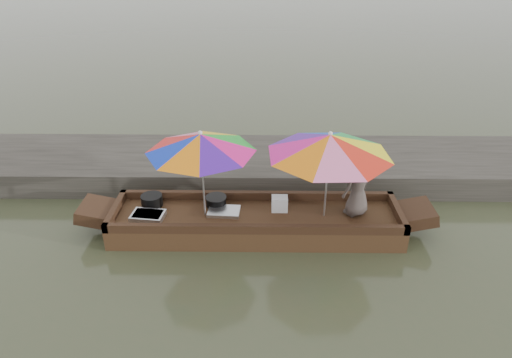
{
  "coord_description": "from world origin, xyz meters",
  "views": [
    {
      "loc": [
        0.09,
        -6.71,
        4.56
      ],
      "look_at": [
        0.0,
        0.1,
        1.0
      ],
      "focal_mm": 32.0,
      "sensor_mm": 36.0,
      "label": 1
    }
  ],
  "objects_px": {
    "boat_hull": "(256,223)",
    "supply_bag": "(280,204)",
    "tray_scallop": "(224,211)",
    "vendor": "(358,184)",
    "charcoal_grill": "(216,202)",
    "umbrella_bow": "(203,175)",
    "tray_crayfish": "(148,216)",
    "umbrella_stern": "(327,176)",
    "cooking_pot": "(152,200)"
  },
  "relations": [
    {
      "from": "boat_hull",
      "to": "vendor",
      "type": "distance_m",
      "value": 1.88
    },
    {
      "from": "tray_crayfish",
      "to": "tray_scallop",
      "type": "xyz_separation_m",
      "value": [
        1.29,
        0.18,
        -0.01
      ]
    },
    {
      "from": "tray_crayfish",
      "to": "tray_scallop",
      "type": "distance_m",
      "value": 1.3
    },
    {
      "from": "cooking_pot",
      "to": "tray_crayfish",
      "type": "height_order",
      "value": "cooking_pot"
    },
    {
      "from": "tray_scallop",
      "to": "umbrella_stern",
      "type": "xyz_separation_m",
      "value": [
        1.73,
        -0.06,
        0.74
      ]
    },
    {
      "from": "boat_hull",
      "to": "charcoal_grill",
      "type": "distance_m",
      "value": 0.82
    },
    {
      "from": "charcoal_grill",
      "to": "tray_scallop",
      "type": "bearing_deg",
      "value": -57.61
    },
    {
      "from": "tray_crayfish",
      "to": "umbrella_bow",
      "type": "xyz_separation_m",
      "value": [
        0.96,
        0.12,
        0.73
      ]
    },
    {
      "from": "cooking_pot",
      "to": "tray_crayfish",
      "type": "xyz_separation_m",
      "value": [
        0.02,
        -0.43,
        -0.06
      ]
    },
    {
      "from": "supply_bag",
      "to": "tray_scallop",
      "type": "bearing_deg",
      "value": -173.5
    },
    {
      "from": "boat_hull",
      "to": "umbrella_stern",
      "type": "bearing_deg",
      "value": 0.0
    },
    {
      "from": "umbrella_stern",
      "to": "charcoal_grill",
      "type": "bearing_deg",
      "value": 170.82
    },
    {
      "from": "charcoal_grill",
      "to": "cooking_pot",
      "type": "bearing_deg",
      "value": -179.89
    },
    {
      "from": "tray_crayfish",
      "to": "tray_scallop",
      "type": "height_order",
      "value": "tray_crayfish"
    },
    {
      "from": "charcoal_grill",
      "to": "supply_bag",
      "type": "bearing_deg",
      "value": -6.91
    },
    {
      "from": "boat_hull",
      "to": "vendor",
      "type": "relative_size",
      "value": 4.29
    },
    {
      "from": "boat_hull",
      "to": "charcoal_grill",
      "type": "bearing_deg",
      "value": 156.86
    },
    {
      "from": "cooking_pot",
      "to": "umbrella_bow",
      "type": "relative_size",
      "value": 0.21
    },
    {
      "from": "umbrella_bow",
      "to": "supply_bag",
      "type": "bearing_deg",
      "value": 7.44
    },
    {
      "from": "vendor",
      "to": "umbrella_stern",
      "type": "bearing_deg",
      "value": -29.4
    },
    {
      "from": "tray_scallop",
      "to": "umbrella_bow",
      "type": "bearing_deg",
      "value": -169.78
    },
    {
      "from": "umbrella_stern",
      "to": "tray_scallop",
      "type": "bearing_deg",
      "value": 178.07
    },
    {
      "from": "boat_hull",
      "to": "tray_crayfish",
      "type": "xyz_separation_m",
      "value": [
        -1.85,
        -0.12,
        0.22
      ]
    },
    {
      "from": "charcoal_grill",
      "to": "umbrella_stern",
      "type": "relative_size",
      "value": 0.17
    },
    {
      "from": "boat_hull",
      "to": "tray_crayfish",
      "type": "height_order",
      "value": "tray_crayfish"
    },
    {
      "from": "boat_hull",
      "to": "supply_bag",
      "type": "bearing_deg",
      "value": 22.29
    },
    {
      "from": "charcoal_grill",
      "to": "umbrella_stern",
      "type": "height_order",
      "value": "umbrella_stern"
    },
    {
      "from": "tray_crayfish",
      "to": "vendor",
      "type": "height_order",
      "value": "vendor"
    },
    {
      "from": "charcoal_grill",
      "to": "umbrella_stern",
      "type": "bearing_deg",
      "value": -9.18
    },
    {
      "from": "charcoal_grill",
      "to": "vendor",
      "type": "bearing_deg",
      "value": -5.33
    },
    {
      "from": "boat_hull",
      "to": "supply_bag",
      "type": "relative_size",
      "value": 17.78
    },
    {
      "from": "supply_bag",
      "to": "vendor",
      "type": "bearing_deg",
      "value": -3.96
    },
    {
      "from": "charcoal_grill",
      "to": "tray_crayfish",
      "type": "bearing_deg",
      "value": -159.13
    },
    {
      "from": "boat_hull",
      "to": "tray_crayfish",
      "type": "bearing_deg",
      "value": -176.13
    },
    {
      "from": "supply_bag",
      "to": "umbrella_bow",
      "type": "bearing_deg",
      "value": -172.56
    },
    {
      "from": "tray_scallop",
      "to": "boat_hull",
      "type": "bearing_deg",
      "value": -5.97
    },
    {
      "from": "charcoal_grill",
      "to": "supply_bag",
      "type": "height_order",
      "value": "supply_bag"
    },
    {
      "from": "charcoal_grill",
      "to": "umbrella_bow",
      "type": "bearing_deg",
      "value": -118.65
    },
    {
      "from": "vendor",
      "to": "umbrella_stern",
      "type": "xyz_separation_m",
      "value": [
        -0.54,
        -0.08,
        0.2
      ]
    },
    {
      "from": "charcoal_grill",
      "to": "supply_bag",
      "type": "relative_size",
      "value": 1.26
    },
    {
      "from": "cooking_pot",
      "to": "supply_bag",
      "type": "bearing_deg",
      "value": -3.38
    },
    {
      "from": "supply_bag",
      "to": "tray_crayfish",
      "type": "bearing_deg",
      "value": -172.58
    },
    {
      "from": "tray_scallop",
      "to": "vendor",
      "type": "distance_m",
      "value": 2.34
    },
    {
      "from": "tray_crayfish",
      "to": "umbrella_stern",
      "type": "xyz_separation_m",
      "value": [
        3.02,
        0.12,
        0.73
      ]
    },
    {
      "from": "umbrella_bow",
      "to": "umbrella_stern",
      "type": "xyz_separation_m",
      "value": [
        2.06,
        0.0,
        0.0
      ]
    },
    {
      "from": "tray_crayfish",
      "to": "umbrella_bow",
      "type": "height_order",
      "value": "umbrella_bow"
    },
    {
      "from": "boat_hull",
      "to": "vendor",
      "type": "bearing_deg",
      "value": 2.62
    },
    {
      "from": "tray_scallop",
      "to": "charcoal_grill",
      "type": "relative_size",
      "value": 1.55
    },
    {
      "from": "tray_scallop",
      "to": "supply_bag",
      "type": "bearing_deg",
      "value": 6.5
    },
    {
      "from": "umbrella_stern",
      "to": "umbrella_bow",
      "type": "bearing_deg",
      "value": 180.0
    }
  ]
}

